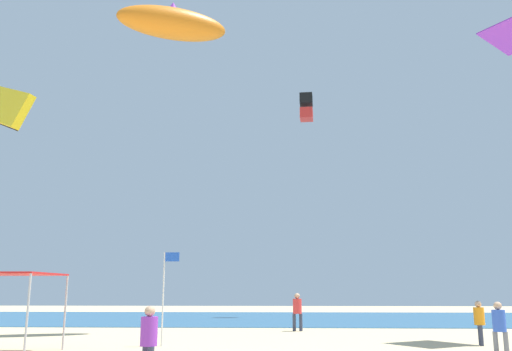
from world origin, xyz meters
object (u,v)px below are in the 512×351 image
person_near_tent (499,324)px  person_central (149,336)px  person_leftmost (297,309)px  kite_inflatable_orange (172,23)px  kite_parafoil_yellow (2,106)px  banner_flag (165,289)px  canopy_tent (9,277)px  kite_box_black (306,107)px  person_rightmost (479,319)px

person_near_tent → person_central: size_ratio=1.00×
person_leftmost → kite_inflatable_orange: (-6.62, -1.85, 15.20)m
person_near_tent → kite_parafoil_yellow: kite_parafoil_yellow is taller
person_near_tent → banner_flag: size_ratio=0.49×
canopy_tent → person_leftmost: (10.04, 10.46, -1.38)m
canopy_tent → banner_flag: banner_flag is taller
person_leftmost → person_central: (-4.03, -15.35, -0.11)m
person_leftmost → kite_parafoil_yellow: 16.82m
person_central → canopy_tent: bearing=-168.0°
kite_inflatable_orange → kite_box_black: 17.74m
person_near_tent → banner_flag: bearing=17.5°
banner_flag → kite_parafoil_yellow: size_ratio=0.94×
kite_box_black → person_leftmost: bearing=90.0°
kite_inflatable_orange → kite_box_black: size_ratio=2.79×
person_rightmost → banner_flag: bearing=-73.6°
person_near_tent → kite_box_black: size_ratio=0.75×
person_leftmost → person_central: 15.87m
banner_flag → person_near_tent: bearing=-14.2°
person_leftmost → person_central: size_ratio=1.11×
banner_flag → kite_box_black: (6.75, 21.56, 14.77)m
person_central → kite_box_black: 33.77m
person_central → banner_flag: banner_flag is taller
person_leftmost → kite_inflatable_orange: size_ratio=0.30×
kite_inflatable_orange → kite_box_black: bearing=41.2°
person_rightmost → kite_parafoil_yellow: kite_parafoil_yellow is taller
kite_inflatable_orange → person_rightmost: bearing=-42.4°
canopy_tent → kite_box_black: (11.49, 24.39, 14.40)m
canopy_tent → kite_box_black: bearing=64.8°
person_central → person_rightmost: size_ratio=1.03×
person_near_tent → person_leftmost: person_leftmost is taller
person_leftmost → person_rightmost: 9.65m
kite_parafoil_yellow → person_central: bearing=4.1°
person_leftmost → banner_flag: size_ratio=0.54×
canopy_tent → person_rightmost: bearing=12.0°
canopy_tent → person_near_tent: size_ratio=1.77×
person_rightmost → kite_parafoil_yellow: size_ratio=0.44×
banner_flag → kite_inflatable_orange: size_ratio=0.55×
canopy_tent → person_rightmost: size_ratio=1.82×
person_rightmost → kite_parafoil_yellow: 19.72m
person_rightmost → kite_parafoil_yellow: (-17.84, -3.21, 7.75)m
person_near_tent → kite_parafoil_yellow: (-17.18, 0.40, 7.72)m
canopy_tent → kite_inflatable_orange: bearing=68.3°
person_rightmost → banner_flag: (-12.04, -0.73, 1.14)m
person_near_tent → kite_parafoil_yellow: bearing=30.3°
person_rightmost → kite_inflatable_orange: 20.96m
person_near_tent → banner_flag: (-11.38, 2.87, 1.12)m
person_near_tent → person_leftmost: (-6.08, 10.50, 0.11)m
canopy_tent → kite_parafoil_yellow: (-1.05, 0.35, 6.23)m
banner_flag → kite_parafoil_yellow: 9.13m
person_near_tent → kite_box_black: (-4.63, 24.44, 15.89)m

